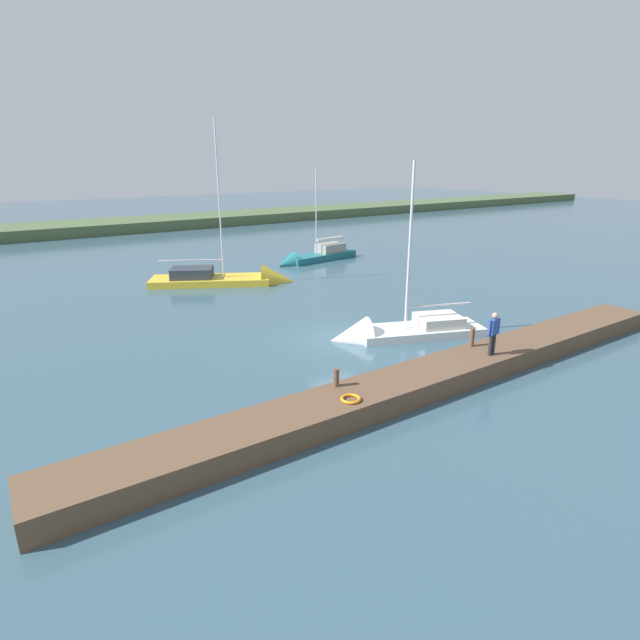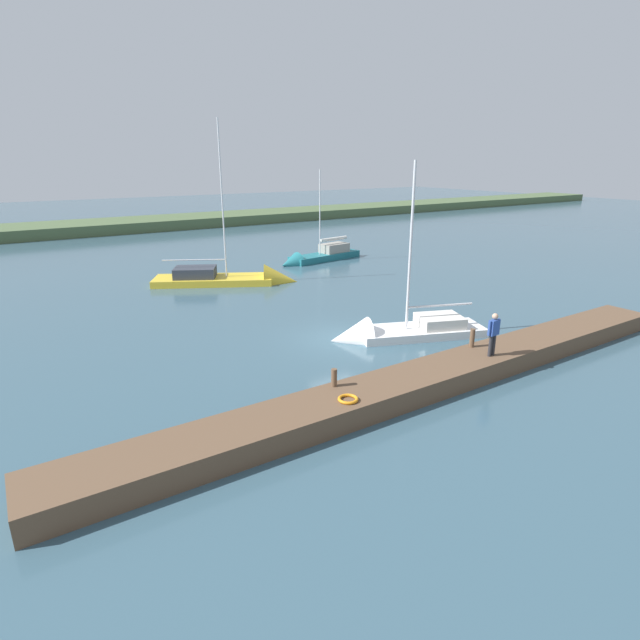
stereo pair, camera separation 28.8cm
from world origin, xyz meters
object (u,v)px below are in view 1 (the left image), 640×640
Objects in this scene: mooring_post_far at (336,378)px; life_ring_buoy at (351,399)px; person_on_dock at (493,331)px; sailboat_far_right at (393,334)px; sailboat_far_left at (236,282)px; sailboat_mid_channel at (313,258)px; mooring_post_near at (472,337)px.

mooring_post_far is 1.17m from life_ring_buoy.
mooring_post_far is 6.81m from person_on_dock.
sailboat_far_right is 5.52m from person_on_dock.
sailboat_far_left is (-4.96, -19.42, -0.72)m from life_ring_buoy.
sailboat_far_left is at bearing -104.48° from mooring_post_far.
person_on_dock reaches higher than mooring_post_far.
sailboat_mid_channel is (-13.36, -21.90, -0.83)m from mooring_post_far.
sailboat_far_right is 19.04m from sailboat_mid_channel.
mooring_post_near is 18.46m from sailboat_far_left.
sailboat_mid_channel is at bearing -90.62° from sailboat_far_right.
mooring_post_near is 0.09× the size of sailboat_far_right.
mooring_post_far is at bearing -101.62° from life_ring_buoy.
mooring_post_near is at bearing -55.38° from sailboat_far_left.
sailboat_far_left is 6.86× the size of person_on_dock.
sailboat_far_right is at bearing -0.64° from person_on_dock.
life_ring_buoy is at bearing 85.97° from person_on_dock.
mooring_post_far is at bearing 50.05° from sailboat_mid_channel.
person_on_dock is (6.67, 22.96, 1.52)m from sailboat_mid_channel.
life_ring_buoy is 26.73m from sailboat_mid_channel.
mooring_post_near is 6.80m from mooring_post_far.
mooring_post_far is 0.07× the size of sailboat_far_right.
mooring_post_far is 0.05× the size of sailboat_far_left.
sailboat_mid_channel is (-7.02, -17.70, 0.11)m from sailboat_far_right.
sailboat_far_right reaches higher than sailboat_mid_channel.
sailboat_far_right is 0.76× the size of sailboat_far_left.
life_ring_buoy is 6.98m from person_on_dock.
mooring_post_near is at bearing -171.00° from life_ring_buoy.
person_on_dock is (0.11, 1.06, 0.61)m from mooring_post_near.
sailboat_far_right reaches higher than person_on_dock.
life_ring_buoy is 20.06m from sailboat_far_left.
mooring_post_near is at bearing -10.54° from person_on_dock.
mooring_post_near is 4.35m from sailboat_far_right.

